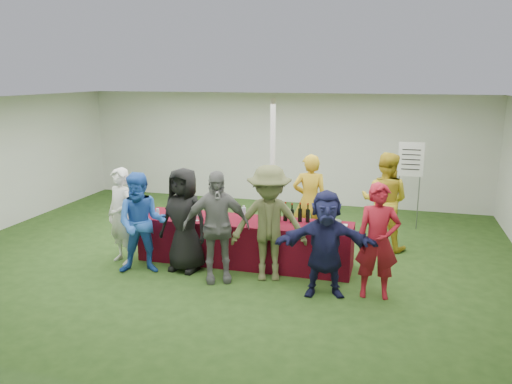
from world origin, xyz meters
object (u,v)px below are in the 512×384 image
(wine_list_sign, at_px, (410,166))
(customer_0, at_px, (121,216))
(dump_bucket, at_px, (334,226))
(customer_3, at_px, (216,226))
(staff_pourer, at_px, (310,201))
(customer_4, at_px, (269,223))
(staff_back, at_px, (385,201))
(customer_1, at_px, (142,223))
(customer_6, at_px, (378,241))
(customer_5, at_px, (325,244))
(customer_2, at_px, (184,220))
(serving_table, at_px, (245,242))

(wine_list_sign, bearing_deg, customer_0, -144.62)
(dump_bucket, bearing_deg, customer_3, -160.74)
(dump_bucket, relative_size, staff_pourer, 0.12)
(wine_list_sign, distance_m, customer_3, 4.65)
(dump_bucket, height_order, customer_4, customer_4)
(wine_list_sign, bearing_deg, staff_back, -107.74)
(customer_1, distance_m, customer_6, 3.66)
(customer_3, xyz_separation_m, customer_5, (1.68, -0.08, -0.09))
(wine_list_sign, distance_m, staff_pourer, 2.47)
(wine_list_sign, xyz_separation_m, staff_pourer, (-1.78, -1.66, -0.45))
(customer_1, bearing_deg, staff_pourer, 21.52)
(staff_back, xyz_separation_m, customer_3, (-2.43, -2.21, -0.02))
(customer_1, distance_m, customer_4, 2.04)
(staff_pourer, distance_m, customer_6, 2.30)
(customer_0, height_order, customer_2, customer_2)
(customer_0, bearing_deg, dump_bucket, 29.73)
(customer_4, distance_m, customer_5, 0.98)
(customer_3, height_order, customer_6, customer_3)
(customer_1, height_order, customer_5, customer_1)
(staff_pourer, height_order, customer_1, staff_pourer)
(dump_bucket, xyz_separation_m, customer_1, (-2.98, -0.61, -0.02))
(customer_0, relative_size, customer_4, 0.90)
(staff_back, bearing_deg, customer_2, 44.55)
(customer_3, bearing_deg, customer_5, -27.04)
(serving_table, height_order, customer_4, customer_4)
(serving_table, bearing_deg, dump_bucket, -8.22)
(staff_pourer, height_order, customer_4, customer_4)
(dump_bucket, xyz_separation_m, customer_2, (-2.37, -0.34, 0.01))
(staff_pourer, xyz_separation_m, customer_6, (1.29, -1.90, -0.03))
(customer_3, relative_size, customer_6, 1.04)
(customer_1, bearing_deg, customer_2, 6.16)
(customer_2, xyz_separation_m, customer_6, (3.05, -0.21, -0.01))
(dump_bucket, distance_m, customer_6, 0.87)
(staff_pourer, relative_size, customer_2, 1.02)
(customer_3, relative_size, customer_5, 1.12)
(wine_list_sign, bearing_deg, customer_3, -128.57)
(customer_2, bearing_deg, customer_6, 4.67)
(staff_pourer, bearing_deg, serving_table, 41.92)
(customer_3, height_order, customer_4, customer_4)
(customer_5, relative_size, customer_6, 0.93)
(wine_list_sign, bearing_deg, customer_6, -97.77)
(dump_bucket, relative_size, customer_4, 0.12)
(customer_1, bearing_deg, customer_0, 132.80)
(customer_1, distance_m, customer_3, 1.26)
(customer_6, bearing_deg, customer_4, 166.49)
(staff_back, bearing_deg, customer_1, 43.33)
(staff_back, distance_m, customer_1, 4.31)
(dump_bucket, height_order, staff_pourer, staff_pourer)
(serving_table, height_order, customer_0, customer_0)
(customer_0, bearing_deg, customer_1, -4.31)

